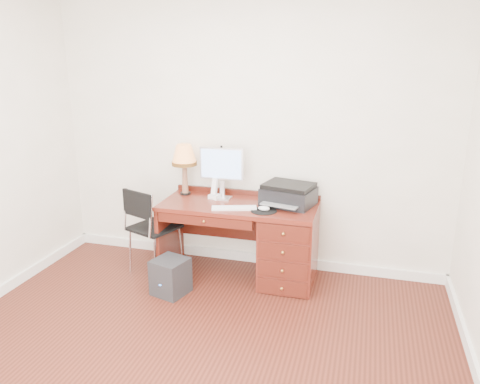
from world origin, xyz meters
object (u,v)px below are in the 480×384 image
(monitor, at_px, (222,167))
(phone, at_px, (215,193))
(equipment_box, at_px, (171,276))
(leg_lamp, at_px, (184,158))
(chair, at_px, (151,223))
(desk, at_px, (271,240))
(printer, at_px, (289,194))

(monitor, height_order, phone, monitor)
(equipment_box, bearing_deg, monitor, 82.65)
(leg_lamp, bearing_deg, monitor, -2.91)
(monitor, relative_size, phone, 2.46)
(chair, xyz_separation_m, equipment_box, (0.34, -0.33, -0.37))
(desk, relative_size, printer, 2.79)
(printer, bearing_deg, equipment_box, -133.72)
(equipment_box, bearing_deg, phone, 85.89)
(equipment_box, bearing_deg, leg_lamp, 115.28)
(monitor, relative_size, printer, 0.95)
(printer, distance_m, chair, 1.37)
(monitor, distance_m, equipment_box, 1.16)
(desk, bearing_deg, chair, -170.16)
(printer, distance_m, equipment_box, 1.34)
(desk, height_order, equipment_box, desk)
(desk, bearing_deg, equipment_box, -147.34)
(monitor, xyz_separation_m, chair, (-0.63, -0.34, -0.53))
(printer, distance_m, phone, 0.74)
(desk, bearing_deg, monitor, 165.76)
(printer, xyz_separation_m, phone, (-0.74, -0.01, -0.04))
(desk, xyz_separation_m, leg_lamp, (-0.94, 0.16, 0.72))
(desk, height_order, phone, phone)
(printer, height_order, leg_lamp, leg_lamp)
(desk, distance_m, phone, 0.72)
(monitor, bearing_deg, leg_lamp, 176.64)
(printer, height_order, chair, printer)
(printer, bearing_deg, desk, -130.99)
(desk, distance_m, chair, 1.19)
(desk, relative_size, phone, 7.24)
(desk, height_order, monitor, monitor)
(leg_lamp, xyz_separation_m, equipment_box, (0.11, -0.69, -0.96))
(phone, height_order, chair, phone)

